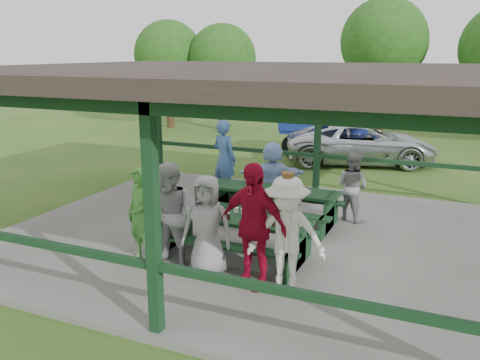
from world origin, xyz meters
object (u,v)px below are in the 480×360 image
at_px(spectator_grey, 352,186).
at_px(contestant_green, 141,215).
at_px(picnic_table_far, 272,201).
at_px(contestant_white_fedora, 287,235).
at_px(contestant_red, 253,225).
at_px(spectator_lblue, 272,177).
at_px(spectator_blue, 224,159).
at_px(picnic_table_near, 232,231).
at_px(farm_trailer, 325,135).
at_px(contestant_grey_left, 171,216).
at_px(contestant_grey_mid, 207,226).
at_px(pickup_truck, 361,144).

bearing_deg(spectator_grey, contestant_green, 76.87).
distance_m(picnic_table_far, contestant_white_fedora, 3.19).
bearing_deg(contestant_red, contestant_white_fedora, 8.35).
height_order(picnic_table_far, spectator_lblue, spectator_lblue).
relative_size(contestant_white_fedora, spectator_blue, 0.96).
bearing_deg(picnic_table_near, farm_trailer, 95.61).
relative_size(picnic_table_near, spectator_blue, 1.44).
bearing_deg(picnic_table_far, contestant_red, -75.70).
distance_m(picnic_table_far, spectator_lblue, 0.85).
bearing_deg(spectator_lblue, spectator_grey, 160.89).
distance_m(contestant_grey_left, spectator_lblue, 3.56).
height_order(contestant_grey_left, farm_trailer, contestant_grey_left).
xyz_separation_m(contestant_grey_mid, spectator_lblue, (-0.22, 3.57, -0.02)).
bearing_deg(farm_trailer, contestant_grey_left, -95.69).
distance_m(picnic_table_near, picnic_table_far, 2.00).
distance_m(contestant_red, spectator_lblue, 3.75).
relative_size(spectator_grey, pickup_truck, 0.31).
bearing_deg(pickup_truck, spectator_lblue, 155.39).
height_order(spectator_grey, farm_trailer, spectator_grey).
bearing_deg(spectator_grey, spectator_blue, 15.40).
bearing_deg(spectator_blue, pickup_truck, -91.92).
xyz_separation_m(contestant_green, spectator_blue, (-0.42, 4.18, 0.14)).
height_order(spectator_grey, pickup_truck, spectator_grey).
relative_size(contestant_white_fedora, spectator_lblue, 1.15).
bearing_deg(contestant_grey_mid, picnic_table_near, 76.27).
distance_m(picnic_table_far, contestant_grey_mid, 2.86).
relative_size(picnic_table_far, contestant_white_fedora, 1.50).
distance_m(picnic_table_near, contestant_white_fedora, 1.62).
xyz_separation_m(contestant_white_fedora, farm_trailer, (-2.28, 10.99, -0.28)).
distance_m(contestant_red, spectator_grey, 3.84).
bearing_deg(contestant_green, picnic_table_far, 83.87).
xyz_separation_m(contestant_grey_mid, farm_trailer, (-0.94, 10.93, -0.21)).
height_order(contestant_green, contestant_grey_mid, contestant_grey_mid).
relative_size(contestant_red, pickup_truck, 0.40).
bearing_deg(spectator_grey, contestant_red, 103.49).
bearing_deg(picnic_table_far, contestant_grey_mid, -91.26).
bearing_deg(spectator_blue, contestant_white_fedora, 145.32).
bearing_deg(spectator_lblue, contestant_white_fedora, 89.38).
bearing_deg(spectator_grey, pickup_truck, -56.41).
relative_size(contestant_red, spectator_blue, 1.01).
distance_m(contestant_grey_left, spectator_blue, 4.33).
bearing_deg(pickup_truck, contestant_grey_mid, 159.12).
xyz_separation_m(picnic_table_far, contestant_green, (-1.36, -2.77, 0.34)).
height_order(picnic_table_far, contestant_white_fedora, contestant_white_fedora).
relative_size(spectator_lblue, spectator_grey, 1.09).
relative_size(picnic_table_far, spectator_grey, 1.87).
height_order(contestant_grey_mid, pickup_truck, contestant_grey_mid).
height_order(contestant_red, farm_trailer, contestant_red).
height_order(picnic_table_far, contestant_red, contestant_red).
height_order(contestant_green, contestant_white_fedora, contestant_white_fedora).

